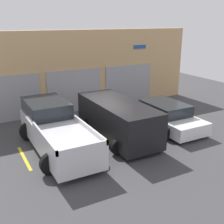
{
  "coord_description": "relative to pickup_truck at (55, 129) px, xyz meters",
  "views": [
    {
      "loc": [
        -5.89,
        -11.99,
        5.15
      ],
      "look_at": [
        0.0,
        -1.18,
        1.1
      ],
      "focal_mm": 45.0,
      "sensor_mm": 36.0,
      "label": 1
    }
  ],
  "objects": [
    {
      "name": "ground_plane",
      "position": [
        2.79,
        1.38,
        -0.84
      ],
      "size": [
        28.0,
        28.0,
        0.0
      ],
      "primitive_type": "plane",
      "color": "#3D3D3F"
    },
    {
      "name": "shophouse_building",
      "position": [
        2.78,
        4.67,
        1.43
      ],
      "size": [
        15.45,
        0.68,
        4.63
      ],
      "color": "tan",
      "rests_on": "ground"
    },
    {
      "name": "pickup_truck",
      "position": [
        0.0,
        0.0,
        0.0
      ],
      "size": [
        2.42,
        5.45,
        1.79
      ],
      "color": "silver",
      "rests_on": "ground"
    },
    {
      "name": "sedan_white",
      "position": [
        5.58,
        -0.27,
        -0.25
      ],
      "size": [
        2.26,
        4.25,
        1.26
      ],
      "color": "white",
      "rests_on": "ground"
    },
    {
      "name": "sedan_side",
      "position": [
        2.79,
        -0.29,
        0.07
      ],
      "size": [
        2.27,
        4.78,
        1.7
      ],
      "color": "black",
      "rests_on": "ground"
    },
    {
      "name": "parking_stripe_far_left",
      "position": [
        -1.4,
        -0.3,
        -0.84
      ],
      "size": [
        0.12,
        2.2,
        0.01
      ],
      "primitive_type": "cube",
      "color": "gold",
      "rests_on": "ground"
    },
    {
      "name": "parking_stripe_left",
      "position": [
        1.4,
        -0.3,
        -0.84
      ],
      "size": [
        0.12,
        2.2,
        0.01
      ],
      "primitive_type": "cube",
      "color": "gold",
      "rests_on": "ground"
    },
    {
      "name": "parking_stripe_centre",
      "position": [
        4.19,
        -0.3,
        -0.84
      ],
      "size": [
        0.12,
        2.2,
        0.01
      ],
      "primitive_type": "cube",
      "color": "gold",
      "rests_on": "ground"
    },
    {
      "name": "parking_stripe_right",
      "position": [
        6.98,
        -0.3,
        -0.84
      ],
      "size": [
        0.12,
        2.2,
        0.01
      ],
      "primitive_type": "cube",
      "color": "gold",
      "rests_on": "ground"
    }
  ]
}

